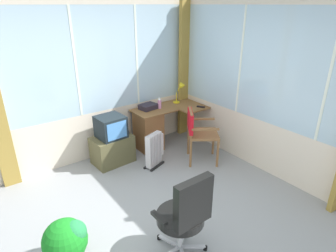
{
  "coord_description": "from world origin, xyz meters",
  "views": [
    {
      "loc": [
        -1.47,
        -2.28,
        2.48
      ],
      "look_at": [
        0.88,
        0.89,
        0.8
      ],
      "focal_mm": 30.71,
      "sensor_mm": 36.0,
      "label": 1
    }
  ],
  "objects_px": {
    "wooden_armchair": "(196,128)",
    "office_chair": "(186,213)",
    "tv_remote": "(201,107)",
    "tv_on_stand": "(112,142)",
    "spray_bottle": "(160,103)",
    "paper_tray": "(148,107)",
    "potted_plant": "(67,241)",
    "desk": "(151,128)",
    "space_heater": "(155,150)",
    "desk_lamp": "(181,89)"
  },
  "relations": [
    {
      "from": "wooden_armchair",
      "to": "office_chair",
      "type": "bearing_deg",
      "value": -134.65
    },
    {
      "from": "tv_remote",
      "to": "tv_on_stand",
      "type": "distance_m",
      "value": 1.73
    },
    {
      "from": "spray_bottle",
      "to": "tv_on_stand",
      "type": "xyz_separation_m",
      "value": [
        -1.02,
        -0.08,
        -0.47
      ]
    },
    {
      "from": "paper_tray",
      "to": "potted_plant",
      "type": "height_order",
      "value": "paper_tray"
    },
    {
      "from": "spray_bottle",
      "to": "office_chair",
      "type": "distance_m",
      "value": 2.68
    },
    {
      "from": "paper_tray",
      "to": "tv_on_stand",
      "type": "xyz_separation_m",
      "value": [
        -0.83,
        -0.17,
        -0.41
      ]
    },
    {
      "from": "desk",
      "to": "spray_bottle",
      "type": "height_order",
      "value": "spray_bottle"
    },
    {
      "from": "office_chair",
      "to": "space_heater",
      "type": "height_order",
      "value": "office_chair"
    },
    {
      "from": "wooden_armchair",
      "to": "potted_plant",
      "type": "xyz_separation_m",
      "value": [
        -2.46,
        -0.82,
        -0.31
      ]
    },
    {
      "from": "desk_lamp",
      "to": "wooden_armchair",
      "type": "distance_m",
      "value": 1.04
    },
    {
      "from": "spray_bottle",
      "to": "potted_plant",
      "type": "height_order",
      "value": "spray_bottle"
    },
    {
      "from": "tv_on_stand",
      "to": "wooden_armchair",
      "type": "bearing_deg",
      "value": -34.12
    },
    {
      "from": "spray_bottle",
      "to": "tv_remote",
      "type": "bearing_deg",
      "value": -33.11
    },
    {
      "from": "space_heater",
      "to": "desk",
      "type": "bearing_deg",
      "value": 61.84
    },
    {
      "from": "tv_remote",
      "to": "office_chair",
      "type": "xyz_separation_m",
      "value": [
        -1.94,
        -1.91,
        -0.18
      ]
    },
    {
      "from": "desk_lamp",
      "to": "potted_plant",
      "type": "bearing_deg",
      "value": -149.08
    },
    {
      "from": "desk",
      "to": "desk_lamp",
      "type": "bearing_deg",
      "value": 2.74
    },
    {
      "from": "paper_tray",
      "to": "potted_plant",
      "type": "relative_size",
      "value": 0.58
    },
    {
      "from": "desk_lamp",
      "to": "tv_on_stand",
      "type": "relative_size",
      "value": 0.48
    },
    {
      "from": "space_heater",
      "to": "wooden_armchair",
      "type": "bearing_deg",
      "value": -22.45
    },
    {
      "from": "desk_lamp",
      "to": "office_chair",
      "type": "bearing_deg",
      "value": -127.96
    },
    {
      "from": "wooden_armchair",
      "to": "potted_plant",
      "type": "relative_size",
      "value": 1.76
    },
    {
      "from": "paper_tray",
      "to": "office_chair",
      "type": "bearing_deg",
      "value": -114.92
    },
    {
      "from": "office_chair",
      "to": "desk",
      "type": "bearing_deg",
      "value": 64.46
    },
    {
      "from": "spray_bottle",
      "to": "tv_on_stand",
      "type": "height_order",
      "value": "spray_bottle"
    },
    {
      "from": "desk",
      "to": "office_chair",
      "type": "xyz_separation_m",
      "value": [
        -1.1,
        -2.31,
        0.17
      ]
    },
    {
      "from": "desk",
      "to": "wooden_armchair",
      "type": "height_order",
      "value": "wooden_armchair"
    },
    {
      "from": "spray_bottle",
      "to": "office_chair",
      "type": "bearing_deg",
      "value": -119.4
    },
    {
      "from": "tv_remote",
      "to": "spray_bottle",
      "type": "height_order",
      "value": "spray_bottle"
    },
    {
      "from": "potted_plant",
      "to": "desk_lamp",
      "type": "bearing_deg",
      "value": 30.92
    },
    {
      "from": "tv_remote",
      "to": "potted_plant",
      "type": "xyz_separation_m",
      "value": [
        -2.96,
        -1.27,
        -0.45
      ]
    },
    {
      "from": "tv_on_stand",
      "to": "space_heater",
      "type": "xyz_separation_m",
      "value": [
        0.5,
        -0.51,
        -0.08
      ]
    },
    {
      "from": "spray_bottle",
      "to": "potted_plant",
      "type": "relative_size",
      "value": 0.42
    },
    {
      "from": "wooden_armchair",
      "to": "space_heater",
      "type": "distance_m",
      "value": 0.77
    },
    {
      "from": "tv_remote",
      "to": "office_chair",
      "type": "relative_size",
      "value": 0.15
    },
    {
      "from": "tv_remote",
      "to": "space_heater",
      "type": "distance_m",
      "value": 1.25
    },
    {
      "from": "desk_lamp",
      "to": "wooden_armchair",
      "type": "height_order",
      "value": "desk_lamp"
    },
    {
      "from": "office_chair",
      "to": "potted_plant",
      "type": "bearing_deg",
      "value": 147.85
    },
    {
      "from": "tv_on_stand",
      "to": "potted_plant",
      "type": "bearing_deg",
      "value": -129.13
    },
    {
      "from": "desk",
      "to": "office_chair",
      "type": "distance_m",
      "value": 2.56
    },
    {
      "from": "tv_remote",
      "to": "tv_on_stand",
      "type": "height_order",
      "value": "tv_on_stand"
    },
    {
      "from": "office_chair",
      "to": "tv_remote",
      "type": "bearing_deg",
      "value": 44.46
    },
    {
      "from": "office_chair",
      "to": "space_heater",
      "type": "distance_m",
      "value": 1.92
    },
    {
      "from": "desk",
      "to": "space_heater",
      "type": "xyz_separation_m",
      "value": [
        -0.31,
        -0.58,
        -0.1
      ]
    },
    {
      "from": "desk",
      "to": "wooden_armchair",
      "type": "relative_size",
      "value": 1.42
    },
    {
      "from": "desk_lamp",
      "to": "tv_remote",
      "type": "height_order",
      "value": "desk_lamp"
    },
    {
      "from": "desk",
      "to": "paper_tray",
      "type": "height_order",
      "value": "paper_tray"
    },
    {
      "from": "spray_bottle",
      "to": "potted_plant",
      "type": "bearing_deg",
      "value": -144.11
    },
    {
      "from": "tv_on_stand",
      "to": "tv_remote",
      "type": "bearing_deg",
      "value": -11.47
    },
    {
      "from": "office_chair",
      "to": "potted_plant",
      "type": "height_order",
      "value": "office_chair"
    }
  ]
}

